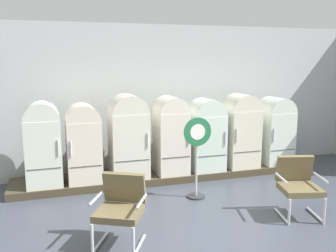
{
  "coord_description": "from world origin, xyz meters",
  "views": [
    {
      "loc": [
        -2.26,
        -4.01,
        2.41
      ],
      "look_at": [
        -0.1,
        2.75,
        1.13
      ],
      "focal_mm": 40.11,
      "sensor_mm": 36.0,
      "label": 1
    }
  ],
  "objects_px": {
    "refrigerator_2": "(128,134)",
    "armchair_left": "(121,206)",
    "refrigerator_5": "(241,129)",
    "refrigerator_6": "(275,129)",
    "sign_stand": "(197,157)",
    "armchair_right": "(298,183)",
    "refrigerator_1": "(83,141)",
    "refrigerator_3": "(171,133)",
    "refrigerator_4": "(206,133)",
    "refrigerator_0": "(43,142)"
  },
  "relations": [
    {
      "from": "refrigerator_3",
      "to": "armchair_left",
      "type": "relative_size",
      "value": 1.68
    },
    {
      "from": "refrigerator_6",
      "to": "refrigerator_4",
      "type": "bearing_deg",
      "value": -179.72
    },
    {
      "from": "refrigerator_5",
      "to": "armchair_right",
      "type": "relative_size",
      "value": 1.68
    },
    {
      "from": "refrigerator_3",
      "to": "refrigerator_4",
      "type": "relative_size",
      "value": 1.05
    },
    {
      "from": "refrigerator_0",
      "to": "refrigerator_4",
      "type": "height_order",
      "value": "refrigerator_0"
    },
    {
      "from": "refrigerator_2",
      "to": "armchair_left",
      "type": "relative_size",
      "value": 1.75
    },
    {
      "from": "refrigerator_0",
      "to": "sign_stand",
      "type": "bearing_deg",
      "value": -23.18
    },
    {
      "from": "refrigerator_6",
      "to": "sign_stand",
      "type": "distance_m",
      "value": 2.54
    },
    {
      "from": "refrigerator_5",
      "to": "armchair_left",
      "type": "distance_m",
      "value": 3.81
    },
    {
      "from": "refrigerator_1",
      "to": "refrigerator_5",
      "type": "bearing_deg",
      "value": -0.34
    },
    {
      "from": "armchair_left",
      "to": "sign_stand",
      "type": "bearing_deg",
      "value": 37.93
    },
    {
      "from": "sign_stand",
      "to": "refrigerator_0",
      "type": "bearing_deg",
      "value": 156.82
    },
    {
      "from": "refrigerator_1",
      "to": "refrigerator_6",
      "type": "relative_size",
      "value": 1.01
    },
    {
      "from": "refrigerator_0",
      "to": "refrigerator_6",
      "type": "bearing_deg",
      "value": 0.32
    },
    {
      "from": "refrigerator_0",
      "to": "refrigerator_6",
      "type": "xyz_separation_m",
      "value": [
        4.81,
        0.03,
        -0.04
      ]
    },
    {
      "from": "refrigerator_5",
      "to": "armchair_left",
      "type": "relative_size",
      "value": 1.68
    },
    {
      "from": "refrigerator_4",
      "to": "armchair_right",
      "type": "xyz_separation_m",
      "value": [
        0.56,
        -2.26,
        -0.4
      ]
    },
    {
      "from": "refrigerator_0",
      "to": "refrigerator_5",
      "type": "xyz_separation_m",
      "value": [
        3.96,
        0.02,
        0.01
      ]
    },
    {
      "from": "refrigerator_5",
      "to": "sign_stand",
      "type": "bearing_deg",
      "value": -142.64
    },
    {
      "from": "refrigerator_3",
      "to": "refrigerator_2",
      "type": "bearing_deg",
      "value": -179.65
    },
    {
      "from": "refrigerator_1",
      "to": "refrigerator_2",
      "type": "xyz_separation_m",
      "value": [
        0.85,
        -0.01,
        0.08
      ]
    },
    {
      "from": "refrigerator_2",
      "to": "refrigerator_5",
      "type": "relative_size",
      "value": 1.04
    },
    {
      "from": "refrigerator_5",
      "to": "refrigerator_6",
      "type": "height_order",
      "value": "refrigerator_5"
    },
    {
      "from": "sign_stand",
      "to": "refrigerator_1",
      "type": "bearing_deg",
      "value": 148.36
    },
    {
      "from": "refrigerator_0",
      "to": "refrigerator_3",
      "type": "bearing_deg",
      "value": 0.87
    },
    {
      "from": "refrigerator_4",
      "to": "refrigerator_1",
      "type": "bearing_deg",
      "value": 179.6
    },
    {
      "from": "refrigerator_1",
      "to": "refrigerator_3",
      "type": "relative_size",
      "value": 0.94
    },
    {
      "from": "refrigerator_6",
      "to": "armchair_right",
      "type": "distance_m",
      "value": 2.54
    },
    {
      "from": "refrigerator_4",
      "to": "refrigerator_5",
      "type": "xyz_separation_m",
      "value": [
        0.79,
        -0.0,
        0.04
      ]
    },
    {
      "from": "armchair_right",
      "to": "sign_stand",
      "type": "relative_size",
      "value": 0.64
    },
    {
      "from": "refrigerator_4",
      "to": "refrigerator_6",
      "type": "bearing_deg",
      "value": 0.28
    },
    {
      "from": "armchair_left",
      "to": "armchair_right",
      "type": "bearing_deg",
      "value": 1.07
    },
    {
      "from": "refrigerator_5",
      "to": "armchair_right",
      "type": "distance_m",
      "value": 2.32
    },
    {
      "from": "refrigerator_3",
      "to": "armchair_left",
      "type": "height_order",
      "value": "refrigerator_3"
    },
    {
      "from": "refrigerator_0",
      "to": "refrigerator_1",
      "type": "bearing_deg",
      "value": 2.94
    },
    {
      "from": "refrigerator_2",
      "to": "sign_stand",
      "type": "bearing_deg",
      "value": -49.08
    },
    {
      "from": "refrigerator_1",
      "to": "refrigerator_5",
      "type": "relative_size",
      "value": 0.94
    },
    {
      "from": "refrigerator_3",
      "to": "refrigerator_5",
      "type": "relative_size",
      "value": 1.0
    },
    {
      "from": "armchair_right",
      "to": "sign_stand",
      "type": "height_order",
      "value": "sign_stand"
    },
    {
      "from": "refrigerator_6",
      "to": "refrigerator_2",
      "type": "bearing_deg",
      "value": 179.93
    },
    {
      "from": "refrigerator_6",
      "to": "armchair_left",
      "type": "distance_m",
      "value": 4.51
    },
    {
      "from": "sign_stand",
      "to": "refrigerator_2",
      "type": "bearing_deg",
      "value": 130.92
    },
    {
      "from": "refrigerator_3",
      "to": "armchair_left",
      "type": "bearing_deg",
      "value": -121.91
    },
    {
      "from": "refrigerator_0",
      "to": "refrigerator_5",
      "type": "bearing_deg",
      "value": 0.25
    },
    {
      "from": "refrigerator_5",
      "to": "armchair_left",
      "type": "bearing_deg",
      "value": -142.34
    },
    {
      "from": "refrigerator_2",
      "to": "sign_stand",
      "type": "xyz_separation_m",
      "value": [
        0.96,
        -1.11,
        -0.26
      ]
    },
    {
      "from": "refrigerator_1",
      "to": "sign_stand",
      "type": "distance_m",
      "value": 2.14
    },
    {
      "from": "refrigerator_1",
      "to": "refrigerator_3",
      "type": "height_order",
      "value": "refrigerator_3"
    },
    {
      "from": "refrigerator_2",
      "to": "refrigerator_6",
      "type": "distance_m",
      "value": 3.25
    },
    {
      "from": "armchair_right",
      "to": "refrigerator_2",
      "type": "bearing_deg",
      "value": 133.72
    }
  ]
}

